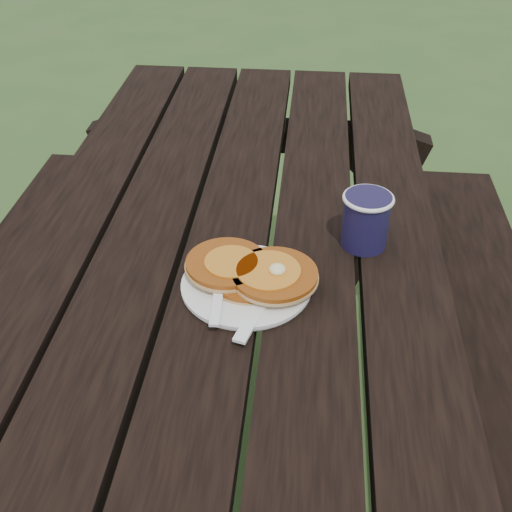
# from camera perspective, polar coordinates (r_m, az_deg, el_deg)

# --- Properties ---
(ground) EXTENTS (60.00, 60.00, 0.00)m
(ground) POSITION_cam_1_polar(r_m,az_deg,el_deg) (1.65, -2.11, -21.67)
(ground) COLOR #2F4E21
(ground) RESTS_ON ground
(picnic_table) EXTENTS (1.36, 1.80, 0.75)m
(picnic_table) POSITION_cam_1_polar(r_m,az_deg,el_deg) (1.35, -2.46, -13.45)
(picnic_table) COLOR black
(picnic_table) RESTS_ON ground
(plate) EXTENTS (0.25, 0.25, 0.01)m
(plate) POSITION_cam_1_polar(r_m,az_deg,el_deg) (1.03, -0.85, -2.66)
(plate) COLOR white
(plate) RESTS_ON picnic_table
(pancake_stack) EXTENTS (0.21, 0.16, 0.04)m
(pancake_stack) POSITION_cam_1_polar(r_m,az_deg,el_deg) (1.02, -0.38, -1.37)
(pancake_stack) COLOR #954610
(pancake_stack) RESTS_ON plate
(knife) EXTENTS (0.07, 0.18, 0.00)m
(knife) POSITION_cam_1_polar(r_m,az_deg,el_deg) (0.98, 0.44, -4.24)
(knife) COLOR white
(knife) RESTS_ON plate
(fork) EXTENTS (0.04, 0.16, 0.01)m
(fork) POSITION_cam_1_polar(r_m,az_deg,el_deg) (0.98, -3.46, -4.03)
(fork) COLOR white
(fork) RESTS_ON plate
(coffee_cup) EXTENTS (0.09, 0.09, 0.10)m
(coffee_cup) POSITION_cam_1_polar(r_m,az_deg,el_deg) (1.11, 9.77, 3.40)
(coffee_cup) COLOR #181336
(coffee_cup) RESTS_ON picnic_table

